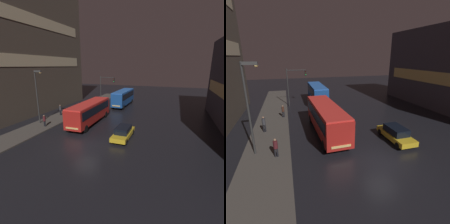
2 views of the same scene
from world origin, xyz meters
The scene contains 10 objects.
ground_plane centered at (0.00, 0.00, 0.00)m, with size 120.00×120.00×0.00m, color black.
sidewalk_left centered at (-9.00, 10.00, 0.07)m, with size 4.00×48.00×0.15m.
bus_near centered at (-2.98, 6.97, 1.97)m, with size 2.71×10.30×3.20m.
bus_far centered at (-1.60, 20.17, 2.04)m, with size 2.49×9.38×3.32m.
car_taxi centered at (3.33, 3.18, 0.76)m, with size 1.84×4.63×1.48m.
pedestrian_near centered at (-7.57, 13.44, 1.13)m, with size 0.48×0.48×1.68m.
pedestrian_mid centered at (-8.15, 3.15, 1.13)m, with size 0.40×0.40×1.67m.
pedestrian_far centered at (-9.58, 8.82, 1.22)m, with size 0.46×0.46×1.81m.
traffic_light_main centered at (-5.49, 19.54, 4.26)m, with size 3.28×0.35×6.31m.
street_lamp_sidewalk centered at (-9.70, 4.19, 5.24)m, with size 1.25×0.36×7.70m.
Camera 2 is at (-6.90, -10.61, 8.19)m, focal length 28.00 mm.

